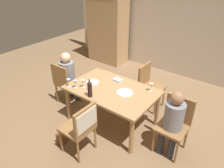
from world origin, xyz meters
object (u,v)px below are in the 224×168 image
person_woman_host (68,74)px  wine_glass_near_left (83,82)px  wine_glass_centre (69,81)px  chair_near (82,124)px  wine_glass_far (151,86)px  dinner_plate_guest_left (125,93)px  armoire_cabinet (108,25)px  dinner_plate_host (93,82)px  wine_glass_near_right (75,82)px  person_man_bearded (173,119)px  chair_right_end (175,121)px  handbag (64,135)px  wine_bottle_tall_green (90,89)px  dining_table (112,93)px  chair_far_right (149,83)px  chair_left_end (65,81)px

person_woman_host → wine_glass_near_left: 0.79m
wine_glass_centre → chair_near: bearing=-31.7°
wine_glass_far → dinner_plate_guest_left: wine_glass_far is taller
armoire_cabinet → dinner_plate_host: bearing=-57.6°
armoire_cabinet → wine_glass_near_right: bearing=-62.8°
wine_glass_far → person_man_bearded: bearing=-33.0°
chair_right_end → chair_near: 1.42m
wine_glass_far → handbag: (-0.92, -1.24, -0.73)m
wine_glass_near_left → handbag: size_ratio=0.53×
chair_near → dinner_plate_host: chair_near is taller
wine_bottle_tall_green → handbag: wine_bottle_tall_green is taller
dining_table → wine_glass_near_right: size_ratio=10.41×
wine_glass_near_left → wine_glass_far: size_ratio=1.00×
chair_right_end → handbag: bearing=32.7°
chair_far_right → wine_glass_near_left: 1.38m
chair_far_right → wine_bottle_tall_green: wine_bottle_tall_green is taller
person_woman_host → wine_glass_near_left: bearing=-21.9°
wine_glass_near_left → dinner_plate_host: size_ratio=0.63×
wine_bottle_tall_green → dinner_plate_guest_left: bearing=47.2°
chair_left_end → wine_bottle_tall_green: bearing=-17.5°
chair_far_right → dinner_plate_host: chair_far_right is taller
armoire_cabinet → person_man_bearded: armoire_cabinet is taller
chair_far_right → dinner_plate_host: 1.16m
wine_glass_centre → wine_glass_far: size_ratio=1.00×
chair_left_end → chair_near: bearing=-31.8°
chair_far_right → wine_glass_near_left: chair_far_right is taller
armoire_cabinet → wine_glass_near_left: bearing=-60.3°
wine_bottle_tall_green → dinner_plate_host: 0.49m
person_man_bearded → wine_glass_far: size_ratio=7.41×
chair_left_end → wine_bottle_tall_green: size_ratio=2.90×
wine_glass_centre → dinner_plate_host: size_ratio=0.63×
dinner_plate_host → chair_near: bearing=-57.0°
chair_right_end → chair_near: same height
armoire_cabinet → wine_bottle_tall_green: size_ratio=6.86×
chair_left_end → wine_glass_near_left: chair_left_end is taller
armoire_cabinet → dining_table: armoire_cabinet is taller
chair_near → wine_glass_far: bearing=-19.9°
person_man_bearded → handbag: (-1.51, -0.86, -0.53)m
armoire_cabinet → wine_glass_near_right: (1.34, -2.61, -0.26)m
chair_near → wine_glass_far: chair_near is taller
chair_right_end → wine_glass_near_right: 1.78m
armoire_cabinet → wine_glass_centre: armoire_cabinet is taller
dinner_plate_host → person_man_bearded: bearing=0.3°
chair_right_end → wine_bottle_tall_green: wine_bottle_tall_green is taller
chair_near → dinner_plate_guest_left: (0.13, 0.91, 0.14)m
chair_right_end → person_man_bearded: 0.16m
dining_table → chair_right_end: (1.16, 0.09, -0.11)m
dining_table → wine_glass_near_left: wine_glass_near_left is taller
person_woman_host → wine_glass_centre: bearing=-40.6°
wine_glass_centre → handbag: bearing=-57.0°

